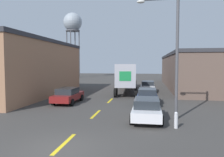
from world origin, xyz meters
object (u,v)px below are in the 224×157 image
Objects in this scene: semi_truck at (127,75)px; parked_car_right_mid at (147,96)px; parked_car_left_far at (68,95)px; street_lamp at (172,49)px; water_tower at (73,23)px; fire_hydrant at (176,120)px; parked_car_right_near at (147,109)px; parked_car_right_far at (148,86)px.

semi_truck reaches higher than parked_car_right_mid.
parked_car_left_far is at bearing -174.28° from parked_car_right_mid.
street_lamp reaches higher than parked_car_right_mid.
street_lamp is at bearing -77.00° from semi_truck.
water_tower reaches higher than fire_hydrant.
parked_car_left_far is 4.67× the size of fire_hydrant.
parked_car_right_mid is at bearing 90.00° from parked_car_right_near.
fire_hydrant is at bearing -87.77° from street_lamp.
parked_car_left_far is at bearing 145.15° from parked_car_right_near.
fire_hydrant is (1.72, -7.74, -0.28)m from parked_car_right_mid.
parked_car_left_far is at bearing 152.31° from street_lamp.
parked_car_right_mid is 4.67× the size of fire_hydrant.
parked_car_right_mid is at bearing 102.53° from fire_hydrant.
street_lamp is at bearing -73.74° from parked_car_right_mid.
parked_car_left_far reaches higher than fire_hydrant.
street_lamp reaches higher than parked_car_left_far.
parked_car_left_far and parked_car_right_mid have the same top height.
parked_car_right_far is at bearing -2.17° from semi_truck.
parked_car_left_far is (-4.78, -10.15, -1.53)m from semi_truck.
parked_car_right_far is 0.56× the size of street_lamp.
parked_car_right_far is (7.61, 10.22, 0.00)m from parked_car_left_far.
street_lamp is at bearing 92.23° from fire_hydrant.
semi_truck is at bearing -178.61° from parked_car_right_far.
parked_car_right_mid reaches higher than fire_hydrant.
parked_car_right_far and parked_car_right_mid have the same top height.
parked_car_left_far is at bearing -71.07° from water_tower.
parked_car_right_near is (2.82, -15.44, -1.53)m from semi_truck.
semi_truck is at bearing 100.36° from parked_car_right_near.
water_tower is at bearing 116.09° from fire_hydrant.
water_tower is (-18.59, 30.10, 13.16)m from semi_truck.
parked_car_left_far is 12.74m from parked_car_right_far.
semi_truck is 17.81m from fire_hydrant.
street_lamp is (9.24, -4.85, 4.03)m from parked_car_left_far.
semi_truck is 15.84m from street_lamp.
fire_hydrant is at bearing -78.71° from semi_truck.
water_tower is (-21.41, 45.55, 14.70)m from parked_car_right_near.
water_tower is 51.76m from street_lamp.
parked_car_right_mid is at bearing -90.00° from parked_car_right_far.
semi_truck is at bearing -58.30° from water_tower.
parked_car_right_near is 4.37m from street_lamp.
parked_car_right_near is 4.67× the size of fire_hydrant.
parked_car_right_mid is 0.25× the size of water_tower.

